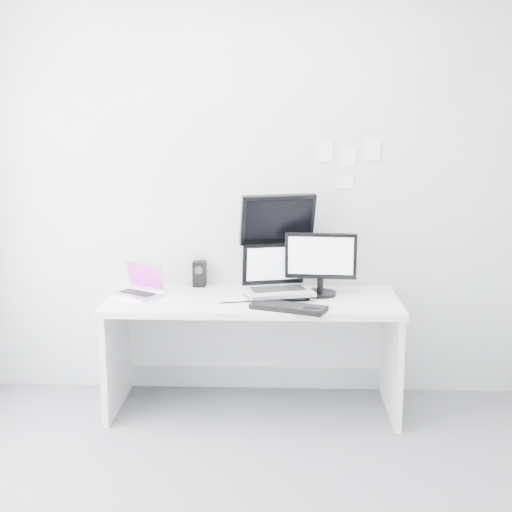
% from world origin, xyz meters
% --- Properties ---
extents(back_wall, '(3.60, 0.00, 3.60)m').
position_xyz_m(back_wall, '(0.00, 1.60, 1.35)').
color(back_wall, silver).
rests_on(back_wall, ground).
extents(desk, '(1.80, 0.70, 0.73)m').
position_xyz_m(desk, '(0.00, 1.25, 0.36)').
color(desk, white).
rests_on(desk, ground).
extents(macbook, '(0.36, 0.34, 0.22)m').
position_xyz_m(macbook, '(-0.73, 1.27, 0.84)').
color(macbook, silver).
rests_on(macbook, desk).
extents(speaker, '(0.09, 0.09, 0.17)m').
position_xyz_m(speaker, '(-0.37, 1.55, 0.81)').
color(speaker, black).
rests_on(speaker, desk).
extents(dell_laptop, '(0.47, 0.40, 0.33)m').
position_xyz_m(dell_laptop, '(0.16, 1.25, 0.90)').
color(dell_laptop, '#9D9FA4').
rests_on(dell_laptop, desk).
extents(rear_monitor, '(0.50, 0.30, 0.65)m').
position_xyz_m(rear_monitor, '(0.14, 1.44, 1.05)').
color(rear_monitor, black).
rests_on(rear_monitor, desk).
extents(samsung_monitor, '(0.46, 0.24, 0.41)m').
position_xyz_m(samsung_monitor, '(0.42, 1.34, 0.93)').
color(samsung_monitor, black).
rests_on(samsung_monitor, desk).
extents(keyboard, '(0.46, 0.30, 0.03)m').
position_xyz_m(keyboard, '(0.22, 0.99, 0.74)').
color(keyboard, black).
rests_on(keyboard, desk).
extents(mouse, '(0.13, 0.09, 0.04)m').
position_xyz_m(mouse, '(0.35, 0.94, 0.75)').
color(mouse, black).
rests_on(mouse, desk).
extents(wall_note_0, '(0.10, 0.00, 0.14)m').
position_xyz_m(wall_note_0, '(0.45, 1.59, 1.62)').
color(wall_note_0, white).
rests_on(wall_note_0, back_wall).
extents(wall_note_1, '(0.09, 0.00, 0.13)m').
position_xyz_m(wall_note_1, '(0.60, 1.59, 1.58)').
color(wall_note_1, white).
rests_on(wall_note_1, back_wall).
extents(wall_note_2, '(0.10, 0.00, 0.14)m').
position_xyz_m(wall_note_2, '(0.75, 1.59, 1.63)').
color(wall_note_2, white).
rests_on(wall_note_2, back_wall).
extents(wall_note_3, '(0.11, 0.00, 0.08)m').
position_xyz_m(wall_note_3, '(0.58, 1.59, 1.42)').
color(wall_note_3, white).
rests_on(wall_note_3, back_wall).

